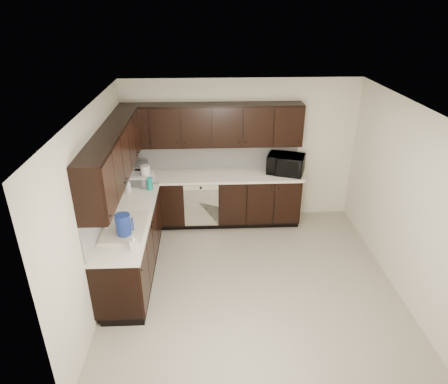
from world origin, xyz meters
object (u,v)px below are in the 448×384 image
object	(u,v)px
microwave	(286,164)
toaster_oven	(138,170)
sink	(125,232)
blue_pitcher	(123,225)
storage_bin	(140,180)

from	to	relation	value
microwave	toaster_oven	world-z (taller)	microwave
sink	microwave	distance (m)	2.98
sink	microwave	world-z (taller)	microwave
sink	blue_pitcher	distance (m)	0.27
sink	storage_bin	bearing A→B (deg)	89.90
microwave	toaster_oven	bearing A→B (deg)	-160.10
storage_bin	blue_pitcher	size ratio (longest dim) A/B	1.39
microwave	blue_pitcher	size ratio (longest dim) A/B	2.08
storage_bin	blue_pitcher	distance (m)	1.54
toaster_oven	blue_pitcher	size ratio (longest dim) A/B	1.16
toaster_oven	storage_bin	size ratio (longest dim) A/B	0.83
sink	toaster_oven	distance (m)	1.73
toaster_oven	storage_bin	bearing A→B (deg)	-91.58
storage_bin	toaster_oven	bearing A→B (deg)	101.14
blue_pitcher	sink	bearing A→B (deg)	95.28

